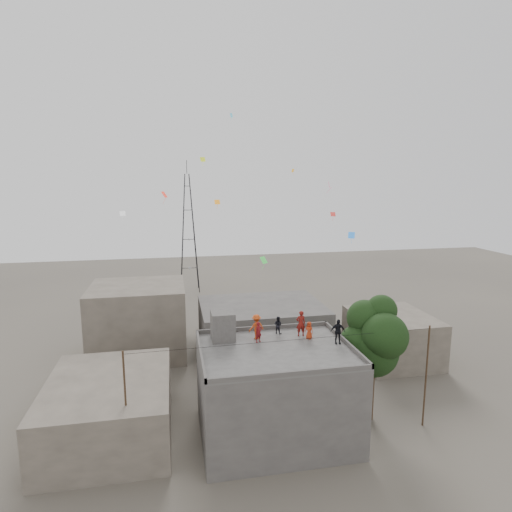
{
  "coord_description": "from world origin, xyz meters",
  "views": [
    {
      "loc": [
        -6.45,
        -25.88,
        17.16
      ],
      "look_at": [
        -0.85,
        2.48,
        11.98
      ],
      "focal_mm": 30.0,
      "sensor_mm": 36.0,
      "label": 1
    }
  ],
  "objects_px": {
    "stair_head_box": "(223,325)",
    "transmission_tower": "(188,233)",
    "tree": "(375,339)",
    "person_dark_adult": "(338,331)",
    "person_red_adult": "(301,323)"
  },
  "relations": [
    {
      "from": "person_dark_adult",
      "to": "person_red_adult",
      "type": "bearing_deg",
      "value": 147.26
    },
    {
      "from": "person_dark_adult",
      "to": "transmission_tower",
      "type": "bearing_deg",
      "value": 111.86
    },
    {
      "from": "person_red_adult",
      "to": "person_dark_adult",
      "type": "height_order",
      "value": "person_red_adult"
    },
    {
      "from": "person_dark_adult",
      "to": "tree",
      "type": "bearing_deg",
      "value": 16.39
    },
    {
      "from": "transmission_tower",
      "to": "person_red_adult",
      "type": "distance_m",
      "value": 38.44
    },
    {
      "from": "stair_head_box",
      "to": "person_dark_adult",
      "type": "relative_size",
      "value": 1.17
    },
    {
      "from": "stair_head_box",
      "to": "person_dark_adult",
      "type": "xyz_separation_m",
      "value": [
        7.6,
        -2.34,
        -0.14
      ]
    },
    {
      "from": "stair_head_box",
      "to": "transmission_tower",
      "type": "bearing_deg",
      "value": 91.23
    },
    {
      "from": "tree",
      "to": "stair_head_box",
      "type": "bearing_deg",
      "value": 169.26
    },
    {
      "from": "transmission_tower",
      "to": "person_dark_adult",
      "type": "xyz_separation_m",
      "value": [
        8.4,
        -39.74,
        -2.11
      ]
    },
    {
      "from": "transmission_tower",
      "to": "person_red_adult",
      "type": "bearing_deg",
      "value": -80.47
    },
    {
      "from": "transmission_tower",
      "to": "person_red_adult",
      "type": "xyz_separation_m",
      "value": [
        6.35,
        -37.85,
        -2.04
      ]
    },
    {
      "from": "stair_head_box",
      "to": "tree",
      "type": "distance_m",
      "value": 10.8
    },
    {
      "from": "tree",
      "to": "transmission_tower",
      "type": "bearing_deg",
      "value": 106.09
    },
    {
      "from": "person_red_adult",
      "to": "person_dark_adult",
      "type": "xyz_separation_m",
      "value": [
        2.05,
        -1.89,
        -0.07
      ]
    }
  ]
}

